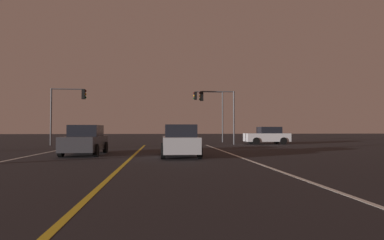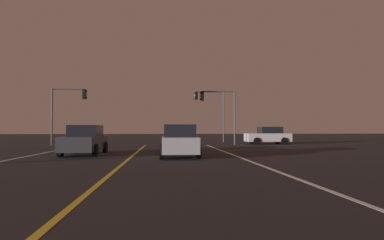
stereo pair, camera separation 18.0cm
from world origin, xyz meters
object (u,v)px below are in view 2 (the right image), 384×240
Objects in this scene: car_lead_same_lane at (179,141)px; traffic_light_near_right at (217,104)px; car_oncoming at (85,140)px; car_crossing_side at (268,136)px; traffic_light_far_right at (210,104)px; traffic_light_near_left at (69,103)px.

traffic_light_near_right is (4.24, 12.37, 3.01)m from car_lead_same_lane.
car_crossing_side is (14.76, 11.30, 0.00)m from car_oncoming.
traffic_light_far_right is (4.33, 17.87, 3.44)m from car_lead_same_lane.
car_lead_same_lane is 0.84× the size of traffic_light_near_right.
car_oncoming is at bearing 47.91° from traffic_light_near_right.
traffic_light_near_left is 14.82m from traffic_light_far_right.
car_lead_same_lane is at bearing 71.74° from car_oncoming.
traffic_light_far_right is at bearing -90.94° from traffic_light_near_right.
car_crossing_side is 1.00× the size of car_lead_same_lane.
traffic_light_near_left is at bearing -158.95° from car_oncoming.
car_oncoming is at bearing 37.42° from car_crossing_side.
traffic_light_near_right is 5.52m from traffic_light_far_right.
car_oncoming is 1.00× the size of car_lead_same_lane.
traffic_light_far_right is at bearing 21.79° from traffic_light_near_left.
car_crossing_side is 0.83× the size of traffic_light_near_left.
car_lead_same_lane is 18.71m from traffic_light_far_right.
car_crossing_side is 16.10m from car_lead_same_lane.
traffic_light_far_right reaches higher than car_oncoming.
traffic_light_near_left reaches higher than car_oncoming.
car_oncoming is at bearing 71.74° from car_lead_same_lane.
traffic_light_near_left is (-18.85, -0.69, 3.04)m from car_crossing_side.
traffic_light_near_right reaches higher than car_lead_same_lane.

